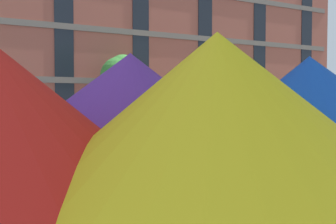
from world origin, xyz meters
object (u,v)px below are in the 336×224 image
(sedan_red, at_px, (160,121))
(street_tree_middle, at_px, (121,75))
(pickup_blue, at_px, (27,122))
(sedan_silver, at_px, (262,118))
(patio_umbrella, at_px, (130,105))
(street_tree_right, at_px, (253,90))
(sedan_gray, at_px, (329,117))

(sedan_red, relative_size, street_tree_middle, 0.94)
(pickup_blue, distance_m, sedan_red, 6.11)
(sedan_silver, height_order, patio_umbrella, patio_umbrella)
(pickup_blue, bearing_deg, street_tree_middle, 35.48)
(sedan_red, xyz_separation_m, patio_umbrella, (-5.21, -12.70, 0.92))
(sedan_silver, relative_size, street_tree_middle, 0.94)
(pickup_blue, xyz_separation_m, sedan_silver, (12.39, -0.00, -0.08))
(sedan_red, bearing_deg, patio_umbrella, -112.30)
(street_tree_right, height_order, patio_umbrella, street_tree_right)
(sedan_red, xyz_separation_m, street_tree_middle, (-1.05, 3.60, 2.50))
(sedan_silver, xyz_separation_m, patio_umbrella, (-11.49, -12.70, 0.92))
(sedan_silver, distance_m, street_tree_middle, 8.55)
(pickup_blue, bearing_deg, sedan_silver, -0.00)
(patio_umbrella, bearing_deg, pickup_blue, 94.04)
(sedan_gray, bearing_deg, sedan_silver, 180.00)
(sedan_gray, height_order, street_tree_right, street_tree_right)
(street_tree_right, bearing_deg, sedan_silver, -119.40)
(sedan_gray, relative_size, street_tree_right, 1.12)
(street_tree_right, distance_m, patio_umbrella, 20.57)
(sedan_silver, bearing_deg, sedan_gray, 0.00)
(sedan_gray, bearing_deg, street_tree_right, 140.07)
(street_tree_middle, relative_size, patio_umbrella, 1.33)
(street_tree_middle, distance_m, street_tree_right, 9.10)
(street_tree_right, bearing_deg, sedan_gray, -39.93)
(patio_umbrella, bearing_deg, street_tree_right, 50.00)
(street_tree_middle, height_order, patio_umbrella, street_tree_middle)
(pickup_blue, height_order, patio_umbrella, patio_umbrella)
(street_tree_middle, xyz_separation_m, patio_umbrella, (-4.16, -16.30, -1.59))
(pickup_blue, xyz_separation_m, patio_umbrella, (0.90, -12.70, 0.84))
(sedan_red, height_order, street_tree_right, street_tree_right)
(sedan_gray, bearing_deg, patio_umbrella, -142.98)
(street_tree_right, bearing_deg, sedan_red, -159.18)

